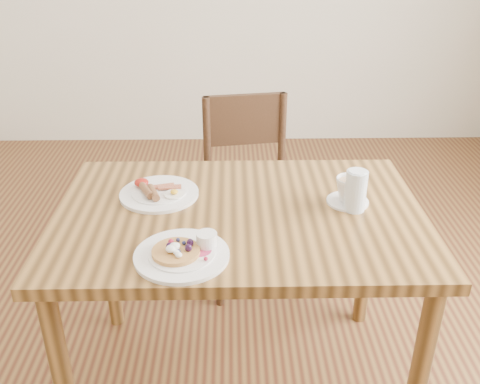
{
  "coord_description": "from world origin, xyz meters",
  "views": [
    {
      "loc": [
        -0.03,
        -1.51,
        1.61
      ],
      "look_at": [
        0.0,
        0.0,
        0.82
      ],
      "focal_mm": 40.0,
      "sensor_mm": 36.0,
      "label": 1
    }
  ],
  "objects_px": {
    "breakfast_plate": "(158,193)",
    "teacup_saucer": "(349,191)",
    "chair_far": "(250,184)",
    "water_glass": "(356,191)",
    "dining_table": "(240,237)",
    "pancake_plate": "(183,252)"
  },
  "relations": [
    {
      "from": "dining_table",
      "to": "breakfast_plate",
      "type": "bearing_deg",
      "value": 157.83
    },
    {
      "from": "breakfast_plate",
      "to": "teacup_saucer",
      "type": "relative_size",
      "value": 1.93
    },
    {
      "from": "breakfast_plate",
      "to": "dining_table",
      "type": "bearing_deg",
      "value": -22.17
    },
    {
      "from": "dining_table",
      "to": "water_glass",
      "type": "height_order",
      "value": "water_glass"
    },
    {
      "from": "chair_far",
      "to": "breakfast_plate",
      "type": "distance_m",
      "value": 0.74
    },
    {
      "from": "dining_table",
      "to": "water_glass",
      "type": "distance_m",
      "value": 0.41
    },
    {
      "from": "dining_table",
      "to": "pancake_plate",
      "type": "relative_size",
      "value": 4.44
    },
    {
      "from": "chair_far",
      "to": "breakfast_plate",
      "type": "height_order",
      "value": "chair_far"
    },
    {
      "from": "dining_table",
      "to": "pancake_plate",
      "type": "height_order",
      "value": "pancake_plate"
    },
    {
      "from": "teacup_saucer",
      "to": "water_glass",
      "type": "height_order",
      "value": "water_glass"
    },
    {
      "from": "breakfast_plate",
      "to": "teacup_saucer",
      "type": "height_order",
      "value": "teacup_saucer"
    },
    {
      "from": "pancake_plate",
      "to": "teacup_saucer",
      "type": "relative_size",
      "value": 1.93
    },
    {
      "from": "breakfast_plate",
      "to": "teacup_saucer",
      "type": "distance_m",
      "value": 0.64
    },
    {
      "from": "dining_table",
      "to": "water_glass",
      "type": "xyz_separation_m",
      "value": [
        0.37,
        0.0,
        0.17
      ]
    },
    {
      "from": "dining_table",
      "to": "breakfast_plate",
      "type": "xyz_separation_m",
      "value": [
        -0.28,
        0.11,
        0.11
      ]
    },
    {
      "from": "dining_table",
      "to": "water_glass",
      "type": "bearing_deg",
      "value": 0.72
    },
    {
      "from": "pancake_plate",
      "to": "teacup_saucer",
      "type": "height_order",
      "value": "teacup_saucer"
    },
    {
      "from": "chair_far",
      "to": "water_glass",
      "type": "bearing_deg",
      "value": 105.27
    },
    {
      "from": "breakfast_plate",
      "to": "water_glass",
      "type": "bearing_deg",
      "value": -9.51
    },
    {
      "from": "water_glass",
      "to": "teacup_saucer",
      "type": "bearing_deg",
      "value": 103.14
    },
    {
      "from": "pancake_plate",
      "to": "breakfast_plate",
      "type": "relative_size",
      "value": 1.0
    },
    {
      "from": "chair_far",
      "to": "pancake_plate",
      "type": "relative_size",
      "value": 3.26
    }
  ]
}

